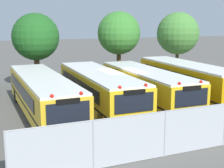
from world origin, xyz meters
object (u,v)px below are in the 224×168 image
at_px(school_bus_3, 187,80).
at_px(tree_3, 176,34).
at_px(school_bus_2, 146,86).
at_px(tree_1, 35,36).
at_px(school_bus_1, 99,89).
at_px(traffic_cone, 177,135).
at_px(tree_2, 118,33).
at_px(school_bus_0, 43,94).

distance_m(school_bus_3, tree_3, 11.31).
height_order(school_bus_2, tree_1, tree_1).
distance_m(school_bus_1, traffic_cone, 6.96).
relative_size(tree_2, traffic_cone, 9.30).
bearing_deg(school_bus_2, tree_3, -131.39).
xyz_separation_m(school_bus_2, traffic_cone, (-1.90, -6.49, -0.98)).
bearing_deg(school_bus_1, tree_2, -120.31).
relative_size(tree_1, tree_3, 0.96).
relative_size(school_bus_1, traffic_cone, 15.46).
height_order(school_bus_2, traffic_cone, school_bus_2).
xyz_separation_m(school_bus_3, traffic_cone, (-5.23, -6.49, -1.11)).
relative_size(school_bus_2, school_bus_3, 1.01).
bearing_deg(tree_3, school_bus_0, -149.43).
relative_size(school_bus_2, tree_3, 1.59).
bearing_deg(tree_2, traffic_cone, -103.20).
bearing_deg(school_bus_0, school_bus_1, 178.08).
height_order(school_bus_3, tree_1, tree_1).
height_order(tree_2, traffic_cone, tree_2).
distance_m(school_bus_0, school_bus_1, 3.59).
distance_m(school_bus_0, tree_2, 12.01).
bearing_deg(school_bus_0, traffic_cone, 125.38).
bearing_deg(tree_2, school_bus_3, -77.73).
bearing_deg(traffic_cone, tree_3, 56.47).
distance_m(school_bus_2, tree_3, 13.25).
height_order(school_bus_0, school_bus_2, school_bus_0).
relative_size(school_bus_1, tree_3, 1.65).
relative_size(tree_2, tree_3, 0.99).
xyz_separation_m(school_bus_2, tree_3, (8.72, 9.53, 2.98)).
relative_size(school_bus_0, tree_1, 1.82).
bearing_deg(school_bus_1, school_bus_3, 179.05).
xyz_separation_m(school_bus_2, tree_2, (1.55, 8.20, 3.19)).
bearing_deg(tree_2, school_bus_1, -121.46).
relative_size(school_bus_0, tree_3, 1.75).
bearing_deg(tree_1, school_bus_2, -54.78).
relative_size(school_bus_0, school_bus_2, 1.10).
bearing_deg(tree_1, traffic_cone, -74.96).
bearing_deg(school_bus_2, school_bus_0, -1.37).
xyz_separation_m(school_bus_1, traffic_cone, (1.42, -6.73, -1.01)).
bearing_deg(school_bus_0, tree_2, -137.99).
relative_size(school_bus_3, tree_3, 1.58).
bearing_deg(tree_2, tree_3, 10.47).
bearing_deg(school_bus_0, school_bus_2, 176.50).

